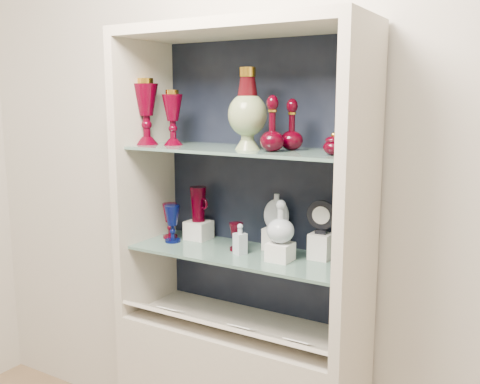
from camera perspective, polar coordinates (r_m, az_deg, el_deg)
The scene contains 29 objects.
wall_back at distance 2.27m, azimuth 2.84°, elevation 3.31°, with size 3.50×0.02×2.80m, color beige.
cabinet_back_panel at distance 2.26m, azimuth 2.46°, elevation 1.35°, with size 0.98×0.02×1.15m, color black.
cabinet_side_left at distance 2.37m, azimuth -10.03°, elevation 1.62°, with size 0.04×0.40×1.15m, color beige.
cabinet_side_right at distance 1.90m, azimuth 12.57°, elevation -0.54°, with size 0.04×0.40×1.15m, color beige.
cabinet_top_cap at distance 2.08m, azimuth 0.00°, elevation 17.06°, with size 1.00×0.40×0.04m, color beige.
shelf_lower at distance 2.17m, azimuth 0.27°, elevation -6.58°, with size 0.92×0.34×0.01m, color slate.
shelf_upper at distance 2.09m, azimuth 0.28°, elevation 4.51°, with size 0.92×0.34×0.01m, color slate.
label_ledge at distance 2.16m, azimuth -1.54°, elevation -14.16°, with size 0.92×0.18×0.01m, color beige.
label_card_0 at distance 2.02m, azimuth 6.28°, elevation -15.55°, with size 0.10×0.07×0.00m, color white.
label_card_1 at distance 2.12m, azimuth 0.26°, elevation -14.23°, with size 0.10×0.07×0.00m, color white.
label_card_2 at distance 2.30m, azimuth -7.39°, elevation -12.30°, with size 0.10×0.07×0.00m, color white.
pedestal_lamp_left at distance 2.30m, azimuth -9.97°, elevation 8.44°, with size 0.11×0.11×0.28m, color #4E0012, non-canonical shape.
pedestal_lamp_right at distance 2.25m, azimuth -7.19°, elevation 7.87°, with size 0.09×0.09×0.23m, color #4E0012, non-canonical shape.
enamel_urn at distance 2.04m, azimuth 0.81°, elevation 8.86°, with size 0.15×0.15×0.31m, color #084110, non-canonical shape.
ruby_decanter_a at distance 1.96m, azimuth 3.47°, elevation 7.65°, with size 0.09×0.09×0.23m, color #39000B, non-canonical shape.
ruby_decanter_b at distance 2.02m, azimuth 5.56°, elevation 7.33°, with size 0.09×0.09×0.20m, color #39000B, non-canonical shape.
lidded_bowl at distance 1.86m, azimuth 9.94°, elevation 5.10°, with size 0.07×0.07×0.08m, color #39000B, non-canonical shape.
cobalt_goblet at distance 2.32m, azimuth -7.21°, elevation -3.38°, with size 0.07×0.07×0.16m, color #060C44, non-canonical shape.
ruby_goblet_tall at distance 2.39m, azimuth -7.49°, elevation -3.05°, with size 0.06×0.06×0.16m, color #4E0012, non-canonical shape.
ruby_goblet_small at distance 2.18m, azimuth -0.41°, elevation -4.80°, with size 0.06×0.06×0.11m, color #39000B, non-canonical shape.
riser_ruby_pitcher at distance 2.37m, azimuth -4.44°, elevation -4.06°, with size 0.10×0.10×0.08m, color silver.
ruby_pitcher at distance 2.34m, azimuth -4.48°, elevation -1.30°, with size 0.11×0.07×0.15m, color #4E0012, non-canonical shape.
clear_square_bottle at distance 2.13m, azimuth 0.01°, elevation -5.03°, with size 0.04×0.04×0.12m, color #A9B8C5, non-canonical shape.
riser_flat_flask at distance 2.20m, azimuth 3.88°, elevation -4.99°, with size 0.09×0.09×0.09m, color silver.
flat_flask at distance 2.18m, azimuth 3.91°, elevation -1.98°, with size 0.10×0.04×0.15m, color silver, non-canonical shape.
riser_clear_round_decanter at distance 2.06m, azimuth 4.31°, elevation -6.37°, with size 0.09×0.09×0.07m, color silver.
clear_round_decanter at distance 2.03m, azimuth 4.36°, elevation -3.28°, with size 0.11×0.11×0.16m, color #A9B8C5, non-canonical shape.
riser_cameo_medallion at distance 2.09m, azimuth 8.59°, elevation -5.74°, with size 0.08×0.08×0.10m, color silver.
cameo_medallion at distance 2.07m, azimuth 8.68°, elevation -2.60°, with size 0.11×0.04×0.13m, color black, non-canonical shape.
Camera 1 is at (1.05, -0.25, 1.66)m, focal length 40.00 mm.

